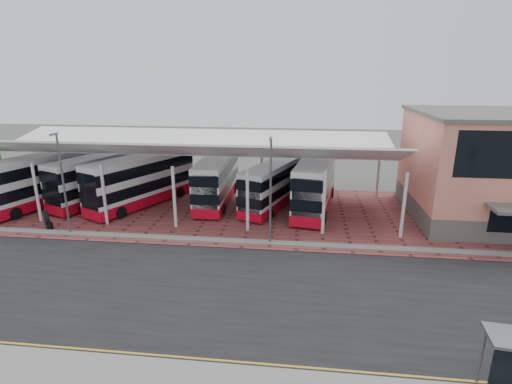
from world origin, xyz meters
TOP-DOWN VIEW (x-y plane):
  - ground at (0.00, 0.00)m, footprint 140.00×140.00m
  - road at (0.00, -1.00)m, footprint 120.00×14.00m
  - forecourt at (2.00, 13.00)m, footprint 72.00×16.00m
  - north_kerb at (0.00, 6.20)m, footprint 120.00×0.80m
  - yellow_line_near at (0.00, -7.00)m, footprint 120.00×0.12m
  - yellow_line_far at (0.00, -6.70)m, footprint 120.00×0.12m
  - canopy at (-6.00, 13.94)m, footprint 37.00×11.63m
  - lamp_west at (-14.00, 6.27)m, footprint 0.16×0.90m
  - lamp_east at (2.00, 6.27)m, footprint 0.16×0.90m
  - bus_0 at (-20.40, 12.59)m, footprint 6.50×12.00m
  - bus_1 at (-15.27, 14.57)m, footprint 6.54×11.37m
  - bus_2 at (-10.93, 13.81)m, footprint 7.55×11.52m
  - bus_3 at (-3.98, 15.47)m, footprint 2.86×10.97m
  - bus_4 at (1.61, 14.72)m, footprint 5.68×10.42m
  - bus_5 at (5.49, 14.71)m, footprint 4.36×11.90m
  - pedestrian at (-16.39, 7.06)m, footprint 0.54×0.67m
  - suitcase at (-15.98, 6.71)m, footprint 0.36×0.26m

SIDE VIEW (x-z plane):
  - ground at x=0.00m, z-range 0.00..0.00m
  - road at x=0.00m, z-range 0.00..0.02m
  - yellow_line_near at x=0.00m, z-range 0.02..0.03m
  - yellow_line_far at x=0.00m, z-range 0.02..0.03m
  - forecourt at x=2.00m, z-range 0.00..0.06m
  - north_kerb at x=0.00m, z-range 0.00..0.14m
  - suitcase at x=-15.98m, z-range 0.06..0.68m
  - pedestrian at x=-16.39m, z-range 0.06..1.67m
  - bus_4 at x=1.61m, z-range 0.05..4.26m
  - bus_3 at x=-3.98m, z-range 0.05..4.55m
  - bus_1 at x=-15.27m, z-range 0.05..4.67m
  - bus_2 at x=-10.93m, z-range 0.04..4.81m
  - bus_5 at x=5.49m, z-range 0.04..4.84m
  - bus_0 at x=-20.40m, z-range 0.04..4.90m
  - lamp_west at x=-14.00m, z-range 0.32..8.40m
  - lamp_east at x=2.00m, z-range 0.32..8.40m
  - canopy at x=-6.00m, z-range 2.26..9.33m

